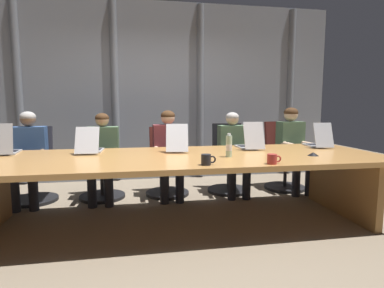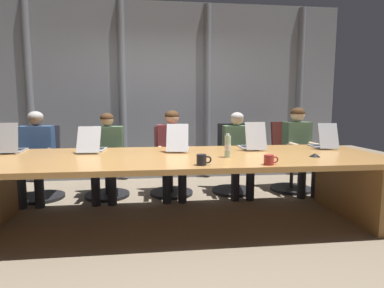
{
  "view_description": "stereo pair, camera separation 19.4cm",
  "coord_description": "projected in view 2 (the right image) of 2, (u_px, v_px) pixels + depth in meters",
  "views": [
    {
      "loc": [
        -0.43,
        -3.15,
        1.25
      ],
      "look_at": [
        0.16,
        0.14,
        0.83
      ],
      "focal_mm": 29.34,
      "sensor_mm": 36.0,
      "label": 1
    },
    {
      "loc": [
        -0.24,
        -3.18,
        1.25
      ],
      "look_at": [
        0.16,
        0.14,
        0.83
      ],
      "focal_mm": 29.34,
      "sensor_mm": 36.0,
      "label": 2
    }
  ],
  "objects": [
    {
      "name": "office_chair_right_mid",
      "position": [
        233.0,
        166.0,
        4.53
      ],
      "size": [
        0.6,
        0.61,
        0.98
      ],
      "rotation": [
        0.0,
        0.0,
        -1.72
      ],
      "color": "black",
      "rests_on": "ground_plane"
    },
    {
      "name": "person_center",
      "position": [
        172.0,
        148.0,
        4.23
      ],
      "size": [
        0.42,
        0.55,
        1.17
      ],
      "rotation": [
        0.0,
        0.0,
        -1.55
      ],
      "color": "brown",
      "rests_on": "ground_plane"
    },
    {
      "name": "coffee_mug_far",
      "position": [
        202.0,
        160.0,
        2.7
      ],
      "size": [
        0.13,
        0.09,
        0.09
      ],
      "color": "black",
      "rests_on": "conference_table"
    },
    {
      "name": "person_left_mid",
      "position": [
        107.0,
        151.0,
        4.13
      ],
      "size": [
        0.42,
        0.55,
        1.14
      ],
      "rotation": [
        0.0,
        0.0,
        -1.6
      ],
      "color": "#4C6B4C",
      "rests_on": "ground_plane"
    },
    {
      "name": "laptop_right_mid",
      "position": [
        252.0,
        144.0,
        3.7
      ],
      "size": [
        0.25,
        0.46,
        0.32
      ],
      "rotation": [
        0.0,
        0.0,
        1.55
      ],
      "color": "#BCBCC1",
      "rests_on": "conference_table"
    },
    {
      "name": "ground_plane",
      "position": [
        179.0,
        224.0,
        3.32
      ],
      "size": [
        11.71,
        11.71,
        0.0
      ],
      "primitive_type": "plane",
      "color": "#7F705B"
    },
    {
      "name": "laptop_center",
      "position": [
        178.0,
        145.0,
        3.6
      ],
      "size": [
        0.3,
        0.53,
        0.31
      ],
      "rotation": [
        0.0,
        0.0,
        1.44
      ],
      "color": "#BCBCC1",
      "rests_on": "conference_table"
    },
    {
      "name": "laptop_left_mid",
      "position": [
        92.0,
        146.0,
        3.5
      ],
      "size": [
        0.26,
        0.47,
        0.29
      ],
      "rotation": [
        0.0,
        0.0,
        1.53
      ],
      "color": "#BCBCC1",
      "rests_on": "conference_table"
    },
    {
      "name": "conference_mic_left_side",
      "position": [
        315.0,
        155.0,
        3.14
      ],
      "size": [
        0.11,
        0.11,
        0.03
      ],
      "primitive_type": "cone",
      "color": "black",
      "rests_on": "conference_table"
    },
    {
      "name": "person_right_mid",
      "position": [
        238.0,
        148.0,
        4.34
      ],
      "size": [
        0.4,
        0.55,
        1.15
      ],
      "rotation": [
        0.0,
        0.0,
        -1.6
      ],
      "color": "#4C6B4C",
      "rests_on": "ground_plane"
    },
    {
      "name": "laptop_left_end",
      "position": [
        12.0,
        147.0,
        3.43
      ],
      "size": [
        0.26,
        0.42,
        0.33
      ],
      "rotation": [
        0.0,
        0.0,
        1.67
      ],
      "color": "#A8ADB7",
      "rests_on": "conference_table"
    },
    {
      "name": "office_chair_left_end",
      "position": [
        41.0,
        171.0,
        4.22
      ],
      "size": [
        0.6,
        0.6,
        0.97
      ],
      "rotation": [
        0.0,
        0.0,
        -1.53
      ],
      "color": "#2D2D38",
      "rests_on": "ground_plane"
    },
    {
      "name": "person_right_end",
      "position": [
        299.0,
        144.0,
        4.44
      ],
      "size": [
        0.38,
        0.55,
        1.21
      ],
      "rotation": [
        0.0,
        0.0,
        -1.54
      ],
      "color": "#4C6B4C",
      "rests_on": "ground_plane"
    },
    {
      "name": "office_chair_center",
      "position": [
        171.0,
        168.0,
        4.42
      ],
      "size": [
        0.6,
        0.6,
        0.94
      ],
      "rotation": [
        0.0,
        0.0,
        -1.52
      ],
      "color": "#511E19",
      "rests_on": "ground_plane"
    },
    {
      "name": "conference_table",
      "position": [
        178.0,
        168.0,
        3.24
      ],
      "size": [
        4.26,
        1.4,
        0.73
      ],
      "color": "#B77F42",
      "rests_on": "ground_plane"
    },
    {
      "name": "office_chair_right_end",
      "position": [
        290.0,
        164.0,
        4.63
      ],
      "size": [
        0.6,
        0.61,
        1.0
      ],
      "rotation": [
        0.0,
        0.0,
        -1.45
      ],
      "color": "#511E19",
      "rests_on": "ground_plane"
    },
    {
      "name": "curtain_backdrop",
      "position": [
        168.0,
        92.0,
        5.27
      ],
      "size": [
        5.86,
        0.17,
        2.91
      ],
      "color": "gray",
      "rests_on": "ground_plane"
    },
    {
      "name": "water_bottle_primary",
      "position": [
        228.0,
        147.0,
        3.1
      ],
      "size": [
        0.06,
        0.06,
        0.24
      ],
      "color": "#ADD1B2",
      "rests_on": "conference_table"
    },
    {
      "name": "coffee_mug_near",
      "position": [
        269.0,
        160.0,
        2.72
      ],
      "size": [
        0.13,
        0.09,
        0.09
      ],
      "color": "#B2332D",
      "rests_on": "conference_table"
    },
    {
      "name": "laptop_right_end",
      "position": [
        323.0,
        143.0,
        3.8
      ],
      "size": [
        0.28,
        0.47,
        0.31
      ],
      "rotation": [
        0.0,
        0.0,
        1.43
      ],
      "color": "#A8ADB7",
      "rests_on": "conference_table"
    },
    {
      "name": "office_chair_left_mid",
      "position": [
        107.0,
        170.0,
        4.32
      ],
      "size": [
        0.6,
        0.6,
        0.93
      ],
      "rotation": [
        0.0,
        0.0,
        -1.46
      ],
      "color": "navy",
      "rests_on": "ground_plane"
    },
    {
      "name": "person_left_end",
      "position": [
        35.0,
        150.0,
        4.02
      ],
      "size": [
        0.44,
        0.56,
        1.17
      ],
      "rotation": [
        0.0,
        0.0,
        -1.5
      ],
      "color": "#335184",
      "rests_on": "ground_plane"
    }
  ]
}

